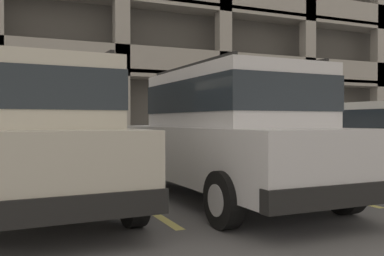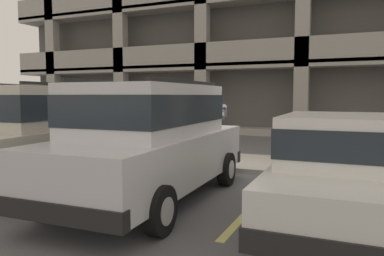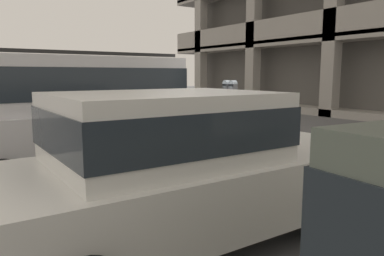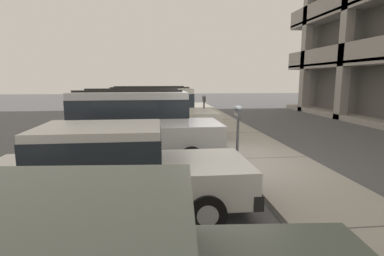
{
  "view_description": "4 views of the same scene",
  "coord_description": "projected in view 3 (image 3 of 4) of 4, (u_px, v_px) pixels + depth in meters",
  "views": [
    {
      "loc": [
        -3.28,
        -8.21,
        1.22
      ],
      "look_at": [
        -0.09,
        -0.79,
        1.09
      ],
      "focal_mm": 40.0,
      "sensor_mm": 36.0,
      "label": 1
    },
    {
      "loc": [
        2.98,
        -8.0,
        1.79
      ],
      "look_at": [
        0.02,
        -1.19,
        1.15
      ],
      "focal_mm": 35.0,
      "sensor_mm": 36.0,
      "label": 2
    },
    {
      "loc": [
        5.89,
        -4.4,
        1.71
      ],
      "look_at": [
        0.07,
        -0.57,
        0.7
      ],
      "focal_mm": 35.0,
      "sensor_mm": 36.0,
      "label": 3
    },
    {
      "loc": [
        7.86,
        -1.72,
        2.3
      ],
      "look_at": [
        -0.43,
        -0.84,
        0.93
      ],
      "focal_mm": 28.0,
      "sensor_mm": 36.0,
      "label": 4
    }
  ],
  "objects": [
    {
      "name": "parking_meter_near",
      "position": [
        230.0,
        99.0,
        7.49
      ],
      "size": [
        0.35,
        0.12,
        1.47
      ],
      "color": "#595B60",
      "rests_on": "sidewalk"
    },
    {
      "name": "ground_plane",
      "position": [
        214.0,
        162.0,
        7.52
      ],
      "size": [
        80.0,
        80.0,
        0.1
      ],
      "color": "#565659"
    },
    {
      "name": "parking_meter_far",
      "position": [
        114.0,
        90.0,
        12.5
      ],
      "size": [
        0.35,
        0.12,
        1.45
      ],
      "color": "#47474C",
      "rests_on": "sidewalk"
    },
    {
      "name": "silver_suv",
      "position": [
        87.0,
        112.0,
        6.16
      ],
      "size": [
        2.1,
        4.82,
        2.03
      ],
      "rotation": [
        0.0,
        0.0,
        0.02
      ],
      "color": "silver",
      "rests_on": "ground_plane"
    },
    {
      "name": "sidewalk",
      "position": [
        261.0,
        150.0,
        8.21
      ],
      "size": [
        40.0,
        2.2,
        0.12
      ],
      "color": "#ADA89E",
      "rests_on": "ground_plane"
    },
    {
      "name": "red_sedan",
      "position": [
        67.0,
        101.0,
        8.67
      ],
      "size": [
        2.21,
        4.88,
        2.03
      ],
      "rotation": [
        0.0,
        0.0,
        0.06
      ],
      "color": "beige",
      "rests_on": "ground_plane"
    },
    {
      "name": "dark_hatchback",
      "position": [
        181.0,
        166.0,
        3.64
      ],
      "size": [
        1.88,
        4.5,
        1.54
      ],
      "rotation": [
        0.0,
        0.0,
        0.01
      ],
      "color": "silver",
      "rests_on": "ground_plane"
    },
    {
      "name": "parking_stall_lines",
      "position": [
        199.0,
        191.0,
        5.49
      ],
      "size": [
        12.28,
        4.8,
        0.01
      ],
      "color": "#DBD16B",
      "rests_on": "ground_plane"
    }
  ]
}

